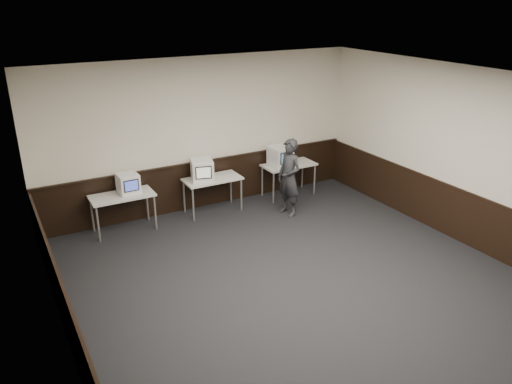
% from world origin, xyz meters
% --- Properties ---
extents(floor, '(8.00, 8.00, 0.00)m').
position_xyz_m(floor, '(0.00, 0.00, 0.00)').
color(floor, black).
rests_on(floor, ground).
extents(ceiling, '(8.00, 8.00, 0.00)m').
position_xyz_m(ceiling, '(0.00, 0.00, 3.20)').
color(ceiling, white).
rests_on(ceiling, back_wall).
extents(back_wall, '(7.00, 0.00, 7.00)m').
position_xyz_m(back_wall, '(0.00, 4.00, 1.60)').
color(back_wall, silver).
rests_on(back_wall, ground).
extents(left_wall, '(0.00, 8.00, 8.00)m').
position_xyz_m(left_wall, '(-3.50, 0.00, 1.60)').
color(left_wall, silver).
rests_on(left_wall, ground).
extents(right_wall, '(0.00, 8.00, 8.00)m').
position_xyz_m(right_wall, '(3.50, 0.00, 1.60)').
color(right_wall, silver).
rests_on(right_wall, ground).
extents(wainscot_back, '(6.98, 0.04, 1.00)m').
position_xyz_m(wainscot_back, '(0.00, 3.98, 0.50)').
color(wainscot_back, black).
rests_on(wainscot_back, back_wall).
extents(wainscot_left, '(0.04, 7.98, 1.00)m').
position_xyz_m(wainscot_left, '(-3.48, 0.00, 0.50)').
color(wainscot_left, black).
rests_on(wainscot_left, left_wall).
extents(wainscot_right, '(0.04, 7.98, 1.00)m').
position_xyz_m(wainscot_right, '(3.48, 0.00, 0.50)').
color(wainscot_right, black).
rests_on(wainscot_right, right_wall).
extents(wainscot_rail, '(6.98, 0.06, 0.04)m').
position_xyz_m(wainscot_rail, '(0.00, 3.96, 1.02)').
color(wainscot_rail, black).
rests_on(wainscot_rail, wainscot_back).
extents(desk_left, '(1.20, 0.60, 0.75)m').
position_xyz_m(desk_left, '(-1.90, 3.60, 0.68)').
color(desk_left, silver).
rests_on(desk_left, ground).
extents(desk_center, '(1.20, 0.60, 0.75)m').
position_xyz_m(desk_center, '(0.00, 3.60, 0.68)').
color(desk_center, silver).
rests_on(desk_center, ground).
extents(desk_right, '(1.20, 0.60, 0.75)m').
position_xyz_m(desk_right, '(1.90, 3.60, 0.68)').
color(desk_right, silver).
rests_on(desk_right, ground).
extents(emac_left, '(0.40, 0.43, 0.38)m').
position_xyz_m(emac_left, '(-1.75, 3.64, 0.94)').
color(emac_left, white).
rests_on(emac_left, desk_left).
extents(emac_center, '(0.55, 0.56, 0.44)m').
position_xyz_m(emac_center, '(-0.22, 3.59, 0.97)').
color(emac_center, white).
rests_on(emac_center, desk_center).
extents(emac_right, '(0.47, 0.51, 0.44)m').
position_xyz_m(emac_right, '(1.68, 3.61, 0.97)').
color(emac_right, white).
rests_on(emac_right, desk_right).
extents(person, '(0.48, 0.65, 1.63)m').
position_xyz_m(person, '(1.33, 2.70, 0.81)').
color(person, '#25262A').
rests_on(person, ground).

